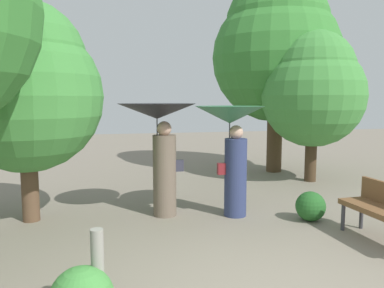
% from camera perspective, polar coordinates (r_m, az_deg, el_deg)
% --- Properties ---
extents(person_left, '(1.36, 1.36, 1.98)m').
position_cam_1_polar(person_left, '(6.70, -4.82, 1.66)').
color(person_left, '#6B5B4C').
rests_on(person_left, ground).
extents(person_right, '(1.20, 1.20, 1.94)m').
position_cam_1_polar(person_right, '(6.70, 5.91, 1.19)').
color(person_right, navy).
rests_on(person_right, ground).
extents(tree_near_left, '(2.51, 2.51, 3.67)m').
position_cam_1_polar(tree_near_left, '(6.92, -23.54, 8.03)').
color(tree_near_left, brown).
rests_on(tree_near_left, ground).
extents(tree_near_right, '(2.53, 2.53, 3.73)m').
position_cam_1_polar(tree_near_right, '(10.00, 17.54, 7.93)').
color(tree_near_right, '#42301E').
rests_on(tree_near_right, ground).
extents(tree_mid_right, '(3.54, 3.54, 5.46)m').
position_cam_1_polar(tree_mid_right, '(11.19, 12.45, 13.76)').
color(tree_mid_right, '#4C3823').
rests_on(tree_mid_right, ground).
extents(bush_behind_bench, '(0.50, 0.50, 0.50)m').
position_cam_1_polar(bush_behind_bench, '(6.90, 17.17, -8.82)').
color(bush_behind_bench, '#235B23').
rests_on(bush_behind_bench, ground).
extents(path_marker_post, '(0.12, 0.12, 0.88)m').
position_cam_1_polar(path_marker_post, '(3.84, -13.78, -18.42)').
color(path_marker_post, gray).
rests_on(path_marker_post, ground).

